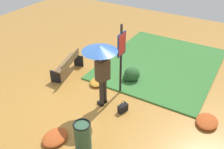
# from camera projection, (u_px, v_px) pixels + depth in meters

# --- Properties ---
(ground_plane) EXTENTS (18.00, 18.00, 0.00)m
(ground_plane) POSITION_uv_depth(u_px,v_px,m) (95.00, 102.00, 7.67)
(ground_plane) COLOR #B27A33
(grass_verge) EXTENTS (4.80, 4.00, 0.05)m
(grass_verge) POSITION_uv_depth(u_px,v_px,m) (161.00, 63.00, 9.62)
(grass_verge) COLOR #387533
(grass_verge) RESTS_ON ground_plane
(person_with_umbrella) EXTENTS (0.96, 0.96, 2.04)m
(person_with_umbrella) POSITION_uv_depth(u_px,v_px,m) (101.00, 60.00, 6.73)
(person_with_umbrella) COLOR #2D2823
(person_with_umbrella) RESTS_ON ground_plane
(info_sign_post) EXTENTS (0.44, 0.07, 2.30)m
(info_sign_post) POSITION_uv_depth(u_px,v_px,m) (121.00, 52.00, 7.34)
(info_sign_post) COLOR black
(info_sign_post) RESTS_ON ground_plane
(handbag) EXTENTS (0.33, 0.24, 0.37)m
(handbag) POSITION_uv_depth(u_px,v_px,m) (123.00, 108.00, 7.24)
(handbag) COLOR black
(handbag) RESTS_ON ground_plane
(park_bench) EXTENTS (1.43, 0.71, 0.75)m
(park_bench) POSITION_uv_depth(u_px,v_px,m) (68.00, 64.00, 8.81)
(park_bench) COLOR black
(park_bench) RESTS_ON ground_plane
(trash_bin) EXTENTS (0.42, 0.42, 0.83)m
(trash_bin) POSITION_uv_depth(u_px,v_px,m) (83.00, 137.00, 5.90)
(trash_bin) COLOR #2D5138
(trash_bin) RESTS_ON ground_plane
(shrub_cluster) EXTENTS (0.59, 0.54, 0.48)m
(shrub_cluster) POSITION_uv_depth(u_px,v_px,m) (131.00, 75.00, 8.56)
(shrub_cluster) COLOR #285628
(shrub_cluster) RESTS_ON ground_plane
(leaf_pile_near_person) EXTENTS (0.72, 0.58, 0.16)m
(leaf_pile_near_person) POSITION_uv_depth(u_px,v_px,m) (207.00, 121.00, 6.84)
(leaf_pile_near_person) COLOR #B74C1E
(leaf_pile_near_person) RESTS_ON ground_plane
(leaf_pile_by_bench) EXTENTS (0.66, 0.53, 0.14)m
(leaf_pile_by_bench) POSITION_uv_depth(u_px,v_px,m) (98.00, 82.00, 8.48)
(leaf_pile_by_bench) COLOR #C68428
(leaf_pile_by_bench) RESTS_ON ground_plane
(leaf_pile_far_path) EXTENTS (0.73, 0.58, 0.16)m
(leaf_pile_far_path) POSITION_uv_depth(u_px,v_px,m) (55.00, 137.00, 6.35)
(leaf_pile_far_path) COLOR #B74C1E
(leaf_pile_far_path) RESTS_ON ground_plane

